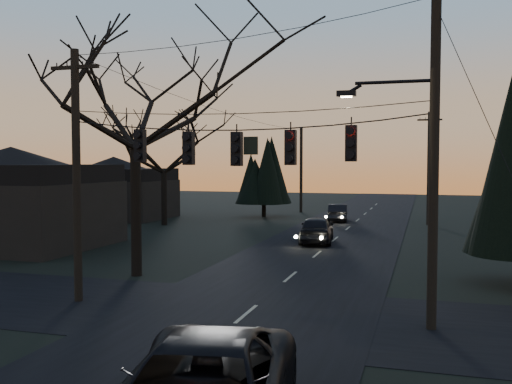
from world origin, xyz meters
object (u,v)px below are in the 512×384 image
(utility_pole_left, at_px, (79,301))
(utility_pole_far_r, at_px, (428,225))
(utility_pole_far_l, at_px, (301,212))
(sedan_oncoming_a, at_px, (317,230))
(bare_tree_left, at_px, (135,97))
(sedan_oncoming_b, at_px, (338,213))
(utility_pole_right, at_px, (431,329))

(utility_pole_left, relative_size, utility_pole_far_r, 1.00)
(utility_pole_far_r, distance_m, utility_pole_far_l, 14.01)
(sedan_oncoming_a, bearing_deg, utility_pole_far_l, -82.03)
(bare_tree_left, xyz_separation_m, sedan_oncoming_b, (4.81, 24.27, -6.71))
(bare_tree_left, bearing_deg, sedan_oncoming_b, 78.79)
(sedan_oncoming_b, bearing_deg, utility_pole_far_r, 166.73)
(utility_pole_right, xyz_separation_m, utility_pole_far_r, (0.00, 28.00, 0.00))
(utility_pole_right, distance_m, utility_pole_far_r, 28.00)
(utility_pole_left, distance_m, utility_pole_far_l, 36.00)
(utility_pole_far_r, bearing_deg, utility_pole_left, -112.33)
(sedan_oncoming_b, bearing_deg, sedan_oncoming_a, 85.84)
(utility_pole_right, height_order, sedan_oncoming_a, utility_pole_right)
(utility_pole_right, relative_size, sedan_oncoming_b, 2.41)
(utility_pole_far_l, relative_size, sedan_oncoming_b, 1.93)
(utility_pole_left, height_order, bare_tree_left, bare_tree_left)
(utility_pole_left, distance_m, sedan_oncoming_b, 29.13)
(utility_pole_far_l, bearing_deg, utility_pole_left, -90.00)
(utility_pole_left, distance_m, utility_pole_far_r, 30.27)
(utility_pole_left, height_order, sedan_oncoming_b, utility_pole_left)
(utility_pole_right, relative_size, sedan_oncoming_a, 2.15)
(utility_pole_left, height_order, utility_pole_far_l, utility_pole_left)
(bare_tree_left, height_order, sedan_oncoming_a, bare_tree_left)
(sedan_oncoming_a, bearing_deg, utility_pole_right, 104.65)
(utility_pole_far_l, distance_m, sedan_oncoming_a, 20.56)
(utility_pole_left, xyz_separation_m, utility_pole_far_l, (0.00, 36.00, 0.00))
(utility_pole_far_l, distance_m, bare_tree_left, 32.36)
(bare_tree_left, xyz_separation_m, sedan_oncoming_a, (5.43, 11.63, -6.60))
(utility_pole_right, xyz_separation_m, sedan_oncoming_a, (-6.30, 16.13, 0.79))
(utility_pole_far_r, height_order, sedan_oncoming_b, utility_pole_far_r)
(utility_pole_left, xyz_separation_m, bare_tree_left, (-0.23, 4.49, 7.39))
(utility_pole_far_r, xyz_separation_m, bare_tree_left, (-11.73, -23.51, 7.39))
(utility_pole_far_r, height_order, bare_tree_left, bare_tree_left)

